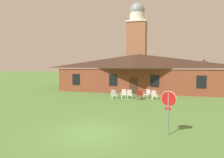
# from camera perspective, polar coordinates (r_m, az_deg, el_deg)

# --- Properties ---
(ground_plane) EXTENTS (200.00, 200.00, 0.00)m
(ground_plane) POSITION_cam_1_polar(r_m,az_deg,el_deg) (10.91, -6.47, -15.64)
(ground_plane) COLOR #517A38
(brick_building) EXTENTS (22.49, 10.40, 5.47)m
(brick_building) POSITION_cam_1_polar(r_m,az_deg,el_deg) (29.81, 7.88, 2.24)
(brick_building) COLOR brown
(brick_building) RESTS_ON ground
(dome_tower) EXTENTS (5.18, 5.18, 20.83)m
(dome_tower) POSITION_cam_1_polar(r_m,az_deg,el_deg) (51.57, 7.42, 10.51)
(dome_tower) COLOR #93563D
(dome_tower) RESTS_ON ground
(stop_sign) EXTENTS (0.77, 0.29, 2.35)m
(stop_sign) POSITION_cam_1_polar(r_m,az_deg,el_deg) (10.50, 16.45, -7.22)
(stop_sign) COLOR slate
(stop_sign) RESTS_ON ground
(lawn_chair_by_porch) EXTENTS (0.84, 0.87, 0.96)m
(lawn_chair_by_porch) POSITION_cam_1_polar(r_m,az_deg,el_deg) (21.55, 0.53, -4.48)
(lawn_chair_by_porch) COLOR silver
(lawn_chair_by_porch) RESTS_ON ground
(lawn_chair_near_door) EXTENTS (0.69, 0.72, 0.96)m
(lawn_chair_near_door) POSITION_cam_1_polar(r_m,az_deg,el_deg) (22.04, 3.53, -4.30)
(lawn_chair_near_door) COLOR silver
(lawn_chair_near_door) RESTS_ON ground
(lawn_chair_left_end) EXTENTS (0.73, 0.78, 0.96)m
(lawn_chair_left_end) POSITION_cam_1_polar(r_m,az_deg,el_deg) (21.77, 5.23, -4.41)
(lawn_chair_left_end) COLOR silver
(lawn_chair_left_end) RESTS_ON ground
(lawn_chair_middle) EXTENTS (0.65, 0.68, 0.96)m
(lawn_chair_middle) POSITION_cam_1_polar(r_m,az_deg,el_deg) (21.20, 8.29, -4.66)
(lawn_chair_middle) COLOR maroon
(lawn_chair_middle) RESTS_ON ground
(lawn_chair_right_end) EXTENTS (0.83, 0.86, 0.96)m
(lawn_chair_right_end) POSITION_cam_1_polar(r_m,az_deg,el_deg) (22.27, 10.53, -4.27)
(lawn_chair_right_end) COLOR silver
(lawn_chair_right_end) RESTS_ON ground
(lawn_chair_far_side) EXTENTS (0.75, 0.81, 0.96)m
(lawn_chair_far_side) POSITION_cam_1_polar(r_m,az_deg,el_deg) (21.47, 12.43, -4.60)
(lawn_chair_far_side) COLOR white
(lawn_chair_far_side) RESTS_ON ground
(bare_tree_beside_building) EXTENTS (1.43, 1.52, 4.56)m
(bare_tree_beside_building) POSITION_cam_1_polar(r_m,az_deg,el_deg) (30.50, 25.73, 1.42)
(bare_tree_beside_building) COLOR brown
(bare_tree_beside_building) RESTS_ON ground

